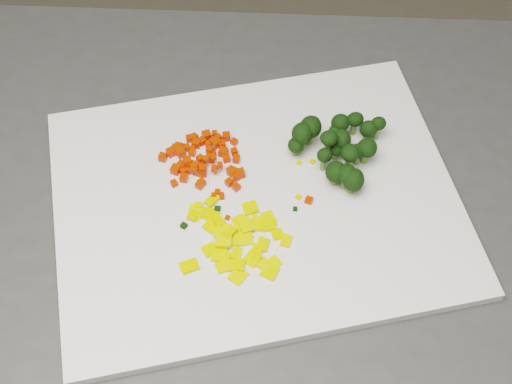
{
  "coord_description": "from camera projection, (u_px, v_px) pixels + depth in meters",
  "views": [
    {
      "loc": [
        -0.01,
        -0.3,
        1.62
      ],
      "look_at": [
        0.03,
        0.2,
        0.92
      ],
      "focal_mm": 50.0,
      "sensor_mm": 36.0,
      "label": 1
    }
  ],
  "objects": [
    {
      "name": "pepper_chunk_15",
      "position": [
        223.0,
        242.0,
        0.81
      ],
      "size": [
        0.02,
        0.02,
        0.01
      ],
      "primitive_type": "cube",
      "rotation": [
        0.05,
        -0.1,
        1.43
      ],
      "color": "yellow",
      "rests_on": "pepper_pile"
    },
    {
      "name": "counter_block",
      "position": [
        265.0,
        335.0,
        1.25
      ],
      "size": [
        0.99,
        0.75,
        0.9
      ],
      "primitive_type": "cube",
      "rotation": [
        0.0,
        0.0,
        -0.13
      ],
      "color": "#3F3E3C",
      "rests_on": "ground"
    },
    {
      "name": "carrot_cube_58",
      "position": [
        226.0,
        158.0,
        0.89
      ],
      "size": [
        0.01,
        0.01,
        0.01
      ],
      "primitive_type": "cube",
      "rotation": [
        0.0,
        0.0,
        1.75
      ],
      "color": "red",
      "rests_on": "carrot_pile"
    },
    {
      "name": "carrot_cube_7",
      "position": [
        214.0,
        169.0,
        0.87
      ],
      "size": [
        0.01,
        0.01,
        0.01
      ],
      "primitive_type": "cube",
      "rotation": [
        0.0,
        0.0,
        2.88
      ],
      "color": "red",
      "rests_on": "carrot_pile"
    },
    {
      "name": "broccoli_floret_5",
      "position": [
        334.0,
        175.0,
        0.86
      ],
      "size": [
        0.03,
        0.03,
        0.03
      ],
      "primitive_type": null,
      "color": "black",
      "rests_on": "broccoli_pile"
    },
    {
      "name": "carrot_cube_67",
      "position": [
        187.0,
        161.0,
        0.87
      ],
      "size": [
        0.01,
        0.01,
        0.01
      ],
      "primitive_type": "cube",
      "rotation": [
        0.0,
        0.0,
        1.73
      ],
      "color": "red",
      "rests_on": "carrot_pile"
    },
    {
      "name": "carrot_cube_23",
      "position": [
        174.0,
        183.0,
        0.87
      ],
      "size": [
        0.01,
        0.01,
        0.01
      ],
      "primitive_type": "cube",
      "rotation": [
        0.0,
        0.0,
        2.01
      ],
      "color": "red",
      "rests_on": "carrot_pile"
    },
    {
      "name": "carrot_cube_11",
      "position": [
        190.0,
        170.0,
        0.88
      ],
      "size": [
        0.01,
        0.01,
        0.01
      ],
      "primitive_type": "cube",
      "rotation": [
        0.0,
        0.0,
        0.37
      ],
      "color": "red",
      "rests_on": "carrot_pile"
    },
    {
      "name": "pepper_chunk_36",
      "position": [
        238.0,
        276.0,
        0.79
      ],
      "size": [
        0.03,
        0.03,
        0.01
      ],
      "primitive_type": "cube",
      "rotation": [
        0.0,
        -0.12,
        2.42
      ],
      "color": "yellow",
      "rests_on": "pepper_pile"
    },
    {
      "name": "carrot_cube_44",
      "position": [
        202.0,
        165.0,
        0.88
      ],
      "size": [
        0.01,
        0.01,
        0.01
      ],
      "primitive_type": "cube",
      "rotation": [
        0.0,
        0.0,
        1.6
      ],
      "color": "red",
      "rests_on": "carrot_pile"
    },
    {
      "name": "pepper_chunk_16",
      "position": [
        252.0,
        259.0,
        0.81
      ],
      "size": [
        0.03,
        0.03,
        0.01
      ],
      "primitive_type": "cube",
      "rotation": [
        -0.12,
        0.12,
        2.38
      ],
      "color": "yellow",
      "rests_on": "pepper_pile"
    },
    {
      "name": "pepper_chunk_26",
      "position": [
        208.0,
        214.0,
        0.84
      ],
      "size": [
        0.02,
        0.02,
        0.0
      ],
      "primitive_type": "cube",
      "rotation": [
        -0.06,
        -0.01,
        1.14
      ],
      "color": "yellow",
      "rests_on": "pepper_pile"
    },
    {
      "name": "broccoli_floret_12",
      "position": [
        295.0,
        148.0,
        0.89
      ],
      "size": [
        0.03,
        0.03,
        0.03
      ],
      "primitive_type": null,
      "color": "black",
      "rests_on": "broccoli_pile"
    },
    {
      "name": "broccoli_floret_9",
      "position": [
        367.0,
        133.0,
        0.9
      ],
      "size": [
        0.03,
        0.03,
        0.03
      ],
      "primitive_type": null,
      "color": "black",
      "rests_on": "broccoli_pile"
    },
    {
      "name": "broccoli_floret_3",
      "position": [
        377.0,
        129.0,
        0.9
      ],
      "size": [
        0.03,
        0.03,
        0.03
      ],
      "primitive_type": null,
      "color": "black",
      "rests_on": "broccoli_pile"
    },
    {
      "name": "carrot_cube_64",
      "position": [
        208.0,
        144.0,
        0.9
      ],
      "size": [
        0.01,
        0.01,
        0.01
      ],
      "primitive_type": "cube",
      "rotation": [
        0.0,
        0.0,
        1.57
      ],
      "color": "red",
      "rests_on": "carrot_pile"
    },
    {
      "name": "pepper_chunk_20",
      "position": [
        236.0,
        266.0,
        0.8
      ],
      "size": [
        0.02,
        0.02,
        0.01
      ],
      "primitive_type": "cube",
      "rotation": [
        0.06,
        0.13,
        2.97
      ],
      "color": "yellow",
      "rests_on": "pepper_pile"
    },
    {
      "name": "carrot_cube_66",
      "position": [
        192.0,
        149.0,
        0.9
      ],
      "size": [
        0.01,
        0.01,
        0.01
      ],
      "primitive_type": "cube",
      "rotation": [
        0.0,
        0.0,
        0.09
      ],
      "color": "red",
      "rests_on": "carrot_pile"
    },
    {
      "name": "pepper_chunk_25",
      "position": [
        232.0,
        241.0,
        0.82
      ],
      "size": [
        0.02,
        0.02,
        0.01
      ],
      "primitive_type": "cube",
      "rotation": [
        0.11,
        -0.04,
        0.31
      ],
      "color": "yellow",
      "rests_on": "pepper_pile"
    },
    {
      "name": "carrot_cube_65",
      "position": [
        192.0,
        165.0,
        0.88
      ],
      "size": [
        0.01,
        0.01,
        0.01
      ],
      "primitive_type": "cube",
      "rotation": [
        0.0,
        0.0,
        2.6
      ],
      "color": "red",
      "rests_on": "carrot_pile"
    },
    {
      "name": "broccoli_pile",
      "position": [
        339.0,
        143.0,
        0.87
      ],
      "size": [
        0.13,
        0.13,
        0.06
      ],
      "primitive_type": null,
      "color": "black",
      "rests_on": "cutting_board"
    },
    {
      "name": "broccoli_floret_14",
      "position": [
        365.0,
        152.0,
        0.88
      ],
      "size": [
        0.04,
        0.04,
        0.04
      ],
      "primitive_type": null,
      "color": "black",
      "rests_on": "broccoli_pile"
    },
    {
      "name": "carrot_cube_62",
      "position": [
        207.0,
        135.0,
        0.91
      ],
      "size": [
        0.01,
        0.01,
        0.01
      ],
      "primitive_type": "cube",
      "rotation": [
        0.0,
        0.0,
        1.87
      ],
      "color": "red",
      "rests_on": "carrot_pile"
    },
    {
      "name": "carrot_cube_30",
      "position": [
        212.0,
        158.0,
        0.89
      ],
      "size": [
        0.01,
        0.01,
        0.01
      ],
      "primitive_type": "cube",
      "rotation": [
        0.0,
        0.0,
        2.95
      ],
      "color": "red",
      "rests_on": "carrot_pile"
    },
    {
      "name": "pepper_chunk_14",
      "position": [
        210.0,
        250.0,
        0.81
      ],
      "size": [
        0.02,
        0.02,
        0.0
      ],
      "primitive_type": "cube",
      "rotation": [
        0.01,
        0.03,
        2.01
      ],
      "color": "yellow",
      "rests_on": "pepper_pile"
    },
    {
      "name": "carrot_cube_10",
      "position": [
        210.0,
        150.0,
        0.89
      ],
      "size": [
        0.01,
        0.01,
        0.01
      ],
      "primitive_type": "cube",
      "rotation": [
        0.0,
        0.0,
        2.59
      ],
      "color": "red",
      "rests_on": "carrot_pile"
    },
    {
      "name": "carrot_cube_59",
      "position": [
        197.0,
        167.0,
        0.88
      ],
      "size": [
        0.01,
        0.01,
        0.01
      ],
      "primitive_type": "cube",
      "rotation": [
        0.0,
        0.0,
        1.77
      ],
      "color": "red",
      "rests_on": "carrot_pile"
    },
    {
      "name": "carrot_cube_63",
      "position": [
        213.0,
        142.0,
        0.9
      ],
      "size": [
        0.01,
        0.01,
        0.01
      ],
      "primitive_type": "cube",
      "rotation": [
        0.0,
        0.0,
        1.9
      ],
      "color": "red",
      "rests_on": "carrot_pile"
    },
    {
      "name": "broccoli_floret_18",
      "position": [
        335.0,
        134.0,
        0.9
      ],
      "size": [
        0.02,
        0.02,
        0.02
      ],
      "primitive_type": null,
      "color": "black",
      "rests_on": "broccoli_pile"
    },
    {
      "name": "stray_bit_5",
      "position": [
        228.0,
        218.0,
        0.84
      ],
      "size": [
        0.01,
        0.01,
        0.0
      ],
      "primitive_type": "cube",
      "rotation": [
        0.0,
        0.0,
        2.66
      ],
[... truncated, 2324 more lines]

